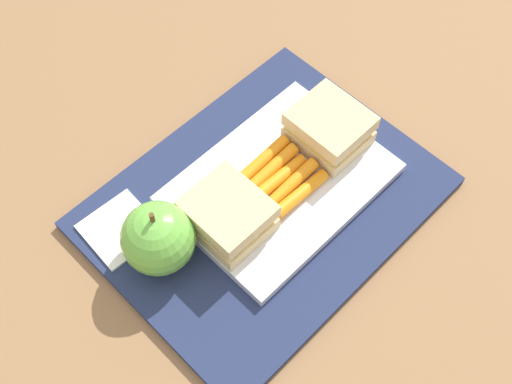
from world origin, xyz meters
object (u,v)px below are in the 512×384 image
sandwich_half_left (329,128)px  carrot_sticks_bundle (281,177)px  apple (158,238)px  paper_napkin (120,229)px  sandwich_half_right (228,215)px  food_tray (280,183)px

sandwich_half_left → carrot_sticks_bundle: 0.08m
apple → paper_napkin: bearing=-76.7°
carrot_sticks_bundle → sandwich_half_right: bearing=-0.1°
food_tray → sandwich_half_left: 0.08m
food_tray → carrot_sticks_bundle: bearing=135.2°
food_tray → apple: 0.15m
food_tray → paper_napkin: food_tray is taller
food_tray → paper_napkin: (0.16, -0.08, -0.00)m
paper_napkin → sandwich_half_right: bearing=134.5°
sandwich_half_right → carrot_sticks_bundle: size_ratio=1.01×
sandwich_half_left → sandwich_half_right: bearing=0.0°
carrot_sticks_bundle → paper_napkin: size_ratio=1.13×
sandwich_half_right → apple: bearing=-22.5°
food_tray → carrot_sticks_bundle: size_ratio=2.91×
sandwich_half_left → food_tray: bearing=0.0°
carrot_sticks_bundle → paper_napkin: carrot_sticks_bundle is taller
sandwich_half_right → paper_napkin: size_ratio=1.14×
food_tray → carrot_sticks_bundle: (-0.00, 0.00, 0.01)m
sandwich_half_right → apple: 0.07m
apple → paper_napkin: apple is taller
food_tray → paper_napkin: 0.18m
carrot_sticks_bundle → apple: (0.15, -0.03, 0.02)m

